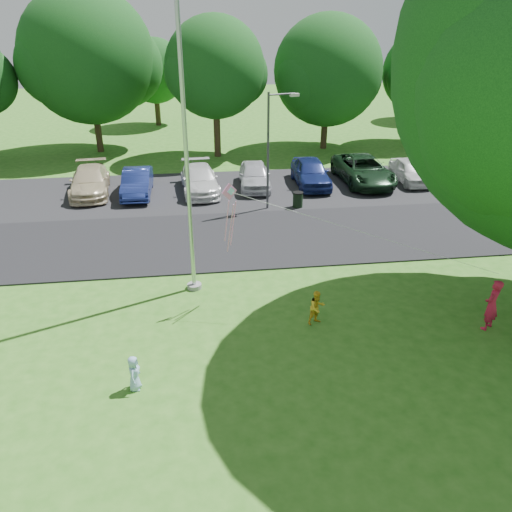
{
  "coord_description": "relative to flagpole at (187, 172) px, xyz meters",
  "views": [
    {
      "loc": [
        -3.34,
        -10.33,
        8.62
      ],
      "look_at": [
        -1.46,
        4.0,
        1.6
      ],
      "focal_mm": 35.0,
      "sensor_mm": 36.0,
      "label": 1
    }
  ],
  "objects": [
    {
      "name": "ground",
      "position": [
        3.5,
        -5.0,
        -4.17
      ],
      "size": [
        120.0,
        120.0,
        0.0
      ],
      "primitive_type": "plane",
      "color": "#306B1C",
      "rests_on": "ground"
    },
    {
      "name": "park_road",
      "position": [
        3.5,
        4.0,
        -4.14
      ],
      "size": [
        60.0,
        6.0,
        0.06
      ],
      "primitive_type": "cube",
      "color": "black",
      "rests_on": "ground"
    },
    {
      "name": "parking_strip",
      "position": [
        3.5,
        10.5,
        -4.14
      ],
      "size": [
        42.0,
        7.0,
        0.06
      ],
      "primitive_type": "cube",
      "color": "black",
      "rests_on": "ground"
    },
    {
      "name": "flagpole",
      "position": [
        0.0,
        0.0,
        0.0
      ],
      "size": [
        0.5,
        0.5,
        10.0
      ],
      "color": "#B7BABF",
      "rests_on": "ground"
    },
    {
      "name": "street_lamp",
      "position": [
        3.92,
        7.47,
        -0.84
      ],
      "size": [
        1.53,
        0.55,
        5.53
      ],
      "rotation": [
        0.0,
        0.0,
        0.27
      ],
      "color": "#3F3F44",
      "rests_on": "ground"
    },
    {
      "name": "trash_can",
      "position": [
        5.2,
        7.38,
        -3.75
      ],
      "size": [
        0.52,
        0.52,
        0.82
      ],
      "rotation": [
        0.0,
        0.0,
        -0.02
      ],
      "color": "black",
      "rests_on": "ground"
    },
    {
      "name": "tree_row",
      "position": [
        5.09,
        19.23,
        1.55
      ],
      "size": [
        64.35,
        11.94,
        10.88
      ],
      "color": "#332316",
      "rests_on": "ground"
    },
    {
      "name": "horizon_trees",
      "position": [
        7.56,
        28.88,
        0.14
      ],
      "size": [
        77.46,
        7.2,
        7.02
      ],
      "color": "#332316",
      "rests_on": "ground"
    },
    {
      "name": "parked_cars",
      "position": [
        3.87,
        10.64,
        -3.41
      ],
      "size": [
        19.48,
        5.4,
        1.48
      ],
      "color": "#C6B793",
      "rests_on": "ground"
    },
    {
      "name": "woman",
      "position": [
        8.79,
        -3.63,
        -3.34
      ],
      "size": [
        0.72,
        0.67,
        1.64
      ],
      "primitive_type": "imported",
      "rotation": [
        0.0,
        0.0,
        3.75
      ],
      "color": "red",
      "rests_on": "ground"
    },
    {
      "name": "child_yellow",
      "position": [
        3.7,
        -2.69,
        -3.61
      ],
      "size": [
        0.66,
        0.6,
        1.11
      ],
      "primitive_type": "imported",
      "rotation": [
        0.0,
        0.0,
        0.41
      ],
      "color": "yellow",
      "rests_on": "ground"
    },
    {
      "name": "child_blue",
      "position": [
        -1.59,
        -5.03,
        -3.68
      ],
      "size": [
        0.38,
        0.52,
        0.97
      ],
      "primitive_type": "imported",
      "rotation": [
        0.0,
        0.0,
        1.41
      ],
      "color": "#8AB4D4",
      "rests_on": "ground"
    },
    {
      "name": "kite",
      "position": [
        1.51,
        -1.07,
        -0.87
      ],
      "size": [
        7.8,
        2.9,
        2.35
      ],
      "rotation": [
        0.0,
        0.0,
        0.5
      ],
      "color": "pink",
      "rests_on": "ground"
    }
  ]
}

